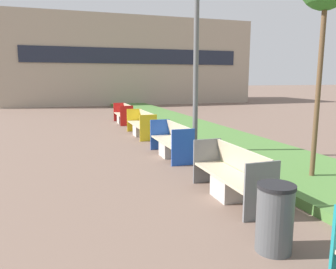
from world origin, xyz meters
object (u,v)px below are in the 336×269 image
(bench_grey_frame, at_px, (232,179))
(bench_blue_frame, at_px, (172,144))
(litter_bin, at_px, (275,218))
(bench_yellow_frame, at_px, (142,126))
(bench_red_frame, at_px, (124,116))

(bench_grey_frame, xyz_separation_m, bench_blue_frame, (0.00, 3.45, 0.00))
(bench_blue_frame, distance_m, litter_bin, 5.32)
(bench_grey_frame, xyz_separation_m, litter_bin, (-0.42, -1.86, 0.08))
(bench_blue_frame, xyz_separation_m, litter_bin, (-0.42, -5.31, 0.08))
(bench_yellow_frame, distance_m, bench_red_frame, 3.75)
(bench_yellow_frame, height_order, bench_red_frame, same)
(bench_yellow_frame, bearing_deg, litter_bin, -92.71)
(bench_grey_frame, relative_size, bench_red_frame, 1.04)
(bench_grey_frame, bearing_deg, bench_blue_frame, 90.00)
(bench_yellow_frame, bearing_deg, bench_blue_frame, -90.05)
(bench_blue_frame, height_order, bench_red_frame, same)
(bench_yellow_frame, distance_m, litter_bin, 8.90)
(bench_red_frame, xyz_separation_m, litter_bin, (-0.42, -12.65, 0.08))
(bench_blue_frame, xyz_separation_m, bench_yellow_frame, (0.00, 3.59, 0.01))
(bench_blue_frame, relative_size, litter_bin, 2.31)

